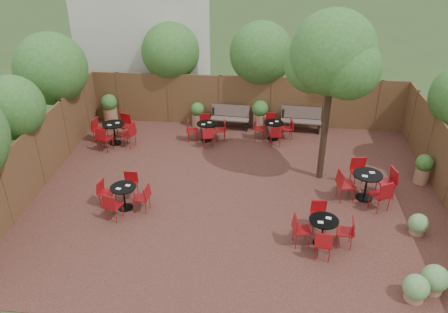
{
  "coord_description": "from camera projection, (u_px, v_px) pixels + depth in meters",
  "views": [
    {
      "loc": [
        0.67,
        -11.57,
        7.63
      ],
      "look_at": [
        -0.45,
        0.5,
        1.0
      ],
      "focal_mm": 36.91,
      "sensor_mm": 36.0,
      "label": 1
    }
  ],
  "objects": [
    {
      "name": "courtyard_paving",
      "position": [
        237.0,
        194.0,
        13.82
      ],
      "size": [
        12.0,
        10.0,
        0.02
      ],
      "primitive_type": "cube",
      "color": "#3C1F18",
      "rests_on": "ground"
    },
    {
      "name": "park_bench_right",
      "position": [
        301.0,
        119.0,
        17.46
      ],
      "size": [
        1.53,
        0.59,
        0.93
      ],
      "rotation": [
        0.0,
        0.0,
        -0.07
      ],
      "color": "brown",
      "rests_on": "courtyard_paving"
    },
    {
      "name": "fence_left",
      "position": [
        39.0,
        156.0,
        13.83
      ],
      "size": [
        0.08,
        10.0,
        2.0
      ],
      "primitive_type": "cube",
      "color": "brown",
      "rests_on": "ground"
    },
    {
      "name": "ground",
      "position": [
        237.0,
        194.0,
        13.83
      ],
      "size": [
        80.0,
        80.0,
        0.0
      ],
      "primitive_type": "plane",
      "color": "#354F23",
      "rests_on": "ground"
    },
    {
      "name": "overhang_foliage",
      "position": [
        182.0,
        75.0,
        15.15
      ],
      "size": [
        15.61,
        10.99,
        2.71
      ],
      "color": "#2E6320",
      "rests_on": "ground"
    },
    {
      "name": "neighbour_building",
      "position": [
        144.0,
        4.0,
        19.26
      ],
      "size": [
        5.0,
        4.0,
        8.0
      ],
      "primitive_type": "cube",
      "color": "beige",
      "rests_on": "ground"
    },
    {
      "name": "fence_back",
      "position": [
        246.0,
        101.0,
        17.71
      ],
      "size": [
        12.0,
        0.08,
        2.0
      ],
      "primitive_type": "cube",
      "color": "brown",
      "rests_on": "ground"
    },
    {
      "name": "planters",
      "position": [
        219.0,
        120.0,
        17.16
      ],
      "size": [
        11.58,
        4.1,
        1.18
      ],
      "color": "#98694C",
      "rests_on": "courtyard_paving"
    },
    {
      "name": "courtyard_tree",
      "position": [
        333.0,
        59.0,
        12.82
      ],
      "size": [
        2.63,
        2.53,
        5.24
      ],
      "rotation": [
        0.0,
        0.0,
        -0.05
      ],
      "color": "black",
      "rests_on": "courtyard_paving"
    },
    {
      "name": "low_shrubs",
      "position": [
        424.0,
        266.0,
        10.6
      ],
      "size": [
        1.25,
        2.94,
        0.67
      ],
      "color": "#98694C",
      "rests_on": "courtyard_paving"
    },
    {
      "name": "park_bench_left",
      "position": [
        230.0,
        117.0,
        17.68
      ],
      "size": [
        1.49,
        0.57,
        0.9
      ],
      "rotation": [
        0.0,
        0.0,
        -0.07
      ],
      "color": "brown",
      "rests_on": "courtyard_paving"
    },
    {
      "name": "bistro_tables",
      "position": [
        235.0,
        164.0,
        14.54
      ],
      "size": [
        10.07,
        7.37,
        0.95
      ],
      "color": "black",
      "rests_on": "courtyard_paving"
    }
  ]
}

